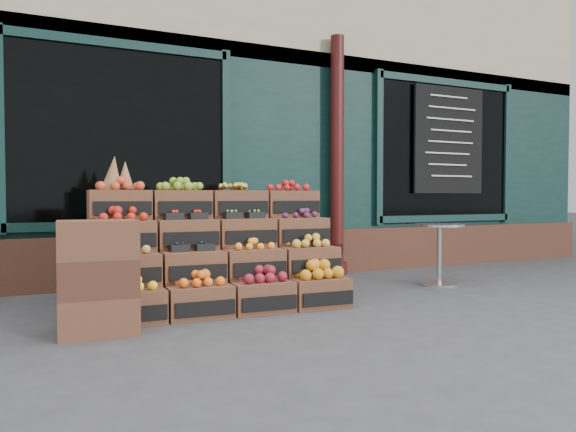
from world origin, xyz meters
name	(u,v)px	position (x,y,z in m)	size (l,w,h in m)	color
ground	(340,309)	(0.00, 0.00, 0.00)	(60.00, 60.00, 0.00)	#3B3B3D
shop_facade	(187,119)	(0.00, 5.11, 2.40)	(12.00, 6.24, 4.80)	black
crate_display	(215,260)	(-0.99, 0.68, 0.44)	(2.34, 1.22, 1.43)	brown
spare_crates	(98,277)	(-2.16, -0.02, 0.43)	(0.61, 0.44, 0.87)	brown
bistro_table	(439,247)	(1.77, 0.67, 0.45)	(0.58, 0.58, 0.73)	#B7BABE
shopkeeper	(135,205)	(-1.36, 2.70, 0.94)	(0.69, 0.45, 1.88)	#1E6A2C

